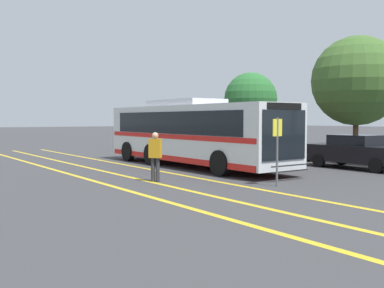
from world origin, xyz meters
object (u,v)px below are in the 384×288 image
(tree_2, at_px, (251,99))
(pedestrian_0, at_px, (155,154))
(parked_car_0, at_px, (162,139))
(parked_car_1, at_px, (210,142))
(tree_1, at_px, (357,81))
(parked_car_3, at_px, (357,152))
(parked_car_2, at_px, (269,147))
(transit_bus, at_px, (192,132))
(bus_stop_sign, at_px, (277,143))

(tree_2, bearing_deg, pedestrian_0, -53.36)
(parked_car_0, height_order, parked_car_1, parked_car_0)
(tree_1, bearing_deg, parked_car_3, -54.11)
(parked_car_3, bearing_deg, parked_car_2, -91.51)
(parked_car_1, distance_m, tree_1, 9.67)
(parked_car_0, height_order, tree_1, tree_1)
(parked_car_1, bearing_deg, parked_car_2, -95.34)
(tree_1, distance_m, tree_2, 9.85)
(parked_car_0, xyz_separation_m, parked_car_2, (11.12, 0.01, -0.03))
(transit_bus, height_order, parked_car_3, transit_bus)
(transit_bus, distance_m, tree_1, 9.40)
(parked_car_2, bearing_deg, bus_stop_sign, 48.36)
(parked_car_2, relative_size, parked_car_3, 1.03)
(parked_car_0, bearing_deg, bus_stop_sign, 73.64)
(transit_bus, distance_m, parked_car_0, 12.90)
(transit_bus, xyz_separation_m, bus_stop_sign, (6.63, -1.30, -0.18))
(transit_bus, bearing_deg, parked_car_2, -174.64)
(parked_car_1, relative_size, tree_2, 0.90)
(parked_car_3, xyz_separation_m, tree_2, (-12.08, 4.77, 2.86))
(parked_car_1, height_order, tree_2, tree_2)
(parked_car_1, distance_m, pedestrian_0, 13.35)
(parked_car_2, distance_m, tree_2, 8.58)
(transit_bus, xyz_separation_m, parked_car_1, (-5.88, 5.61, -0.88))
(pedestrian_0, relative_size, tree_2, 0.31)
(pedestrian_0, distance_m, bus_stop_sign, 4.20)
(pedestrian_0, bearing_deg, bus_stop_sign, 0.38)
(parked_car_3, bearing_deg, tree_2, -112.02)
(parked_car_0, xyz_separation_m, tree_2, (4.55, 4.68, 2.91))
(parked_car_3, bearing_deg, pedestrian_0, -10.01)
(transit_bus, bearing_deg, pedestrian_0, 40.61)
(tree_1, bearing_deg, parked_car_1, -160.29)
(parked_car_3, xyz_separation_m, pedestrian_0, (-1.57, -9.36, 0.22))
(parked_car_3, distance_m, pedestrian_0, 9.49)
(bus_stop_sign, xyz_separation_m, tree_1, (-4.00, 9.95, 2.75))
(pedestrian_0, xyz_separation_m, bus_stop_sign, (3.22, 2.67, 0.44))
(parked_car_2, relative_size, bus_stop_sign, 2.12)
(transit_bus, distance_m, parked_car_3, 7.39)
(tree_1, relative_size, tree_2, 1.18)
(transit_bus, bearing_deg, parked_car_0, -115.32)
(parked_car_1, xyz_separation_m, pedestrian_0, (9.29, -9.58, 0.27))
(pedestrian_0, distance_m, tree_2, 17.81)
(transit_bus, height_order, tree_2, tree_2)
(transit_bus, height_order, parked_car_0, transit_bus)
(tree_1, bearing_deg, pedestrian_0, -86.43)
(transit_bus, relative_size, parked_car_2, 2.46)
(parked_car_1, height_order, tree_1, tree_1)
(transit_bus, relative_size, parked_car_0, 2.63)
(parked_car_2, bearing_deg, parked_car_3, 90.82)
(bus_stop_sign, height_order, tree_1, tree_1)
(transit_bus, height_order, pedestrian_0, transit_bus)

